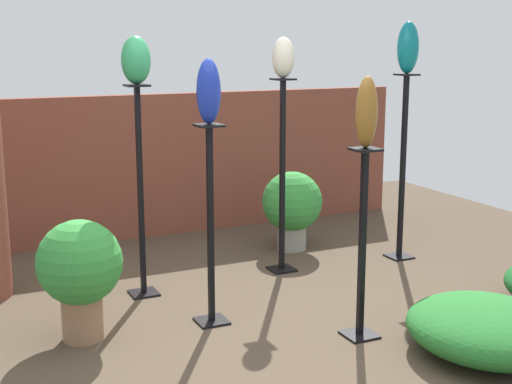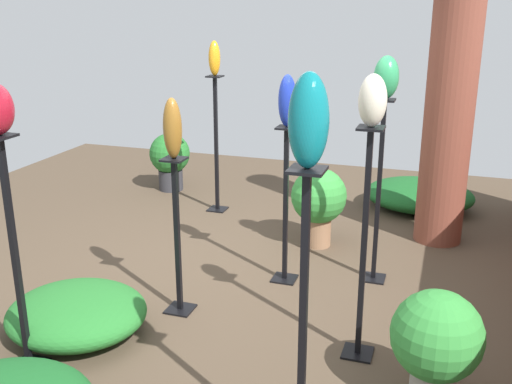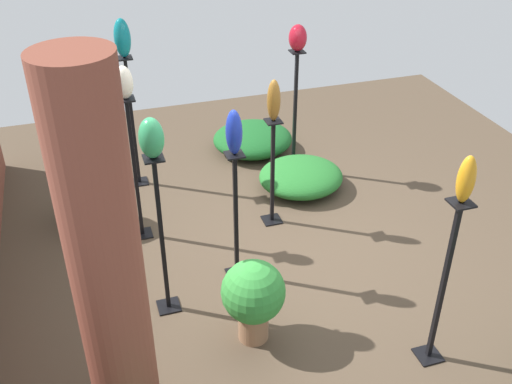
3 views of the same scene
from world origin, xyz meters
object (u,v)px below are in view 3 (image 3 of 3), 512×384
object	(u,v)px
pedestal_ruby	(295,118)
art_vase_teal	(122,38)
pedestal_teal	(133,128)
brick_pillar	(107,272)
pedestal_jade	(162,243)
art_vase_ruby	(298,38)
pedestal_bronze	(272,177)
potted_plant_near_pillar	(253,295)
art_vase_amber	(466,179)
pedestal_ivory	(135,176)
art_vase_ivory	(124,82)
pedestal_amber	(442,291)
pedestal_cobalt	(236,223)
art_vase_cobalt	(234,132)
art_vase_jade	(151,138)
art_vase_bronze	(274,100)
potted_plant_walkway_edge	(87,192)

from	to	relation	value
pedestal_ruby	art_vase_teal	world-z (taller)	art_vase_teal
pedestal_teal	art_vase_teal	xyz separation A→B (m)	(0.00, 0.00, 1.05)
pedestal_ruby	art_vase_teal	size ratio (longest dim) A/B	3.65
brick_pillar	pedestal_jade	bearing A→B (deg)	-23.73
art_vase_ruby	art_vase_teal	xyz separation A→B (m)	(0.27, 1.88, 0.10)
pedestal_bronze	art_vase_teal	bearing A→B (deg)	45.27
potted_plant_near_pillar	pedestal_jade	bearing A→B (deg)	46.84
pedestal_ruby	art_vase_amber	xyz separation A→B (m)	(-3.22, 0.03, 0.98)
pedestal_bronze	pedestal_ivory	distance (m)	1.41
art_vase_ivory	pedestal_amber	bearing A→B (deg)	-140.59
art_vase_teal	potted_plant_near_pillar	distance (m)	3.18
art_vase_amber	pedestal_bronze	bearing A→B (deg)	14.72
pedestal_jade	pedestal_ivory	distance (m)	1.18
pedestal_cobalt	art_vase_ivory	bearing A→B (deg)	39.71
brick_pillar	art_vase_ivory	size ratio (longest dim) A/B	8.90
art_vase_cobalt	art_vase_teal	xyz separation A→B (m)	(2.01, 0.65, 0.25)
pedestal_bronze	art_vase_ivory	xyz separation A→B (m)	(0.17, 1.39, 1.16)
pedestal_cobalt	art_vase_jade	size ratio (longest dim) A/B	3.99
pedestal_amber	art_vase_amber	size ratio (longest dim) A/B	4.16
art_vase_teal	pedestal_teal	bearing A→B (deg)	0.00
art_vase_bronze	art_vase_cobalt	xyz separation A→B (m)	(-0.76, 0.62, 0.11)
pedestal_ruby	pedestal_jade	bearing A→B (deg)	135.55
brick_pillar	pedestal_bronze	bearing A→B (deg)	-40.78
pedestal_bronze	art_vase_bronze	world-z (taller)	art_vase_bronze
pedestal_amber	pedestal_teal	xyz separation A→B (m)	(3.49, 1.85, 0.03)
art_vase_amber	potted_plant_near_pillar	world-z (taller)	art_vase_amber
art_vase_bronze	art_vase_cobalt	distance (m)	0.99
art_vase_jade	art_vase_amber	bearing A→B (deg)	-122.54
pedestal_bronze	art_vase_cobalt	size ratio (longest dim) A/B	2.95
pedestal_ivory	pedestal_teal	world-z (taller)	pedestal_teal
pedestal_amber	potted_plant_walkway_edge	bearing A→B (deg)	41.74
brick_pillar	art_vase_bronze	world-z (taller)	brick_pillar
art_vase_teal	pedestal_amber	bearing A→B (deg)	-152.05
art_vase_amber	art_vase_jade	distance (m)	2.28
art_vase_cobalt	art_vase_ruby	bearing A→B (deg)	-35.40
pedestal_bronze	art_vase_amber	xyz separation A→B (m)	(-2.24, -0.59, 1.14)
pedestal_cobalt	art_vase_teal	distance (m)	2.42
pedestal_jade	pedestal_ivory	size ratio (longest dim) A/B	0.99
pedestal_jade	art_vase_ruby	xyz separation A→B (m)	(1.99, -1.95, 0.97)
art_vase_cobalt	art_vase_bronze	bearing A→B (deg)	-39.08
potted_plant_walkway_edge	brick_pillar	bearing A→B (deg)	-178.55
pedestal_bronze	potted_plant_near_pillar	bearing A→B (deg)	155.82
art_vase_bronze	pedestal_jade	bearing A→B (deg)	127.16
pedestal_bronze	art_vase_amber	world-z (taller)	art_vase_amber
pedestal_cobalt	art_vase_jade	bearing A→B (deg)	109.26
art_vase_jade	pedestal_jade	bearing A→B (deg)	0.00
art_vase_bronze	potted_plant_near_pillar	distance (m)	1.99
art_vase_cobalt	potted_plant_near_pillar	distance (m)	1.35
art_vase_cobalt	art_vase_ivory	world-z (taller)	art_vase_ivory
pedestal_teal	art_vase_ruby	bearing A→B (deg)	-98.23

